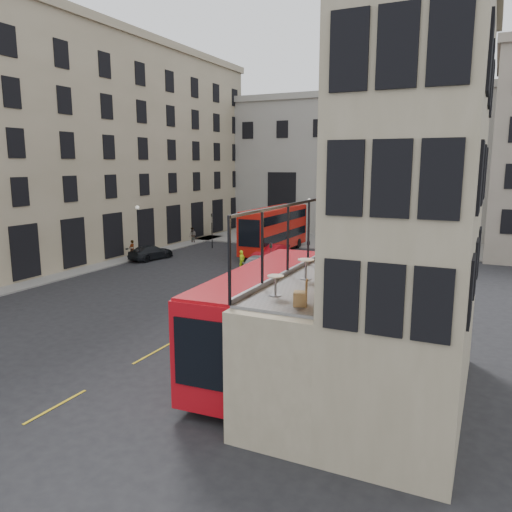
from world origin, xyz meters
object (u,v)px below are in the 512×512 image
at_px(pedestrian_a, 193,236).
at_px(cafe_chair_a, 301,298).
at_px(car_c, 151,252).
at_px(cafe_chair_c, 342,269).
at_px(pedestrian_b, 285,244).
at_px(bus_near, 262,313).
at_px(cafe_chair_d, 361,257).
at_px(pedestrian_c, 380,241).
at_px(cafe_table_near, 275,282).
at_px(car_b, 271,253).
at_px(cafe_table_far, 322,250).
at_px(street_lamp_a, 139,237).
at_px(pedestrian_d, 367,244).
at_px(bicycle, 273,274).
at_px(car_a, 255,265).
at_px(traffic_light_far, 212,226).
at_px(cafe_table_mid, 306,266).
at_px(cyclist, 242,261).
at_px(street_lamp_b, 309,225).
at_px(traffic_light_near, 271,263).
at_px(cafe_chair_b, 337,273).
at_px(pedestrian_e, 132,249).
at_px(bus_far, 274,228).

bearing_deg(pedestrian_a, cafe_chair_a, -40.24).
relative_size(car_c, cafe_chair_c, 5.88).
bearing_deg(pedestrian_b, bus_near, -119.98).
xyz_separation_m(bus_near, cafe_chair_d, (3.53, 3.25, 2.30)).
xyz_separation_m(pedestrian_c, cafe_chair_d, (5.29, -31.26, 4.01)).
height_order(bus_near, cafe_table_near, cafe_table_near).
bearing_deg(car_b, car_c, -154.68).
distance_m(cafe_table_far, cafe_chair_a, 7.64).
height_order(street_lamp_a, cafe_table_near, street_lamp_a).
height_order(bus_near, car_c, bus_near).
bearing_deg(pedestrian_c, pedestrian_a, -14.51).
xyz_separation_m(street_lamp_a, car_b, (10.91, 5.63, -1.59)).
height_order(pedestrian_d, cafe_table_far, cafe_table_far).
bearing_deg(car_c, cafe_chair_a, 145.52).
height_order(pedestrian_c, cafe_chair_c, cafe_chair_c).
bearing_deg(bus_near, bicycle, 111.95).
bearing_deg(pedestrian_c, car_a, 38.79).
height_order(traffic_light_far, cafe_chair_d, cafe_chair_d).
height_order(bicycle, cafe_table_far, cafe_table_far).
bearing_deg(pedestrian_b, cafe_chair_c, -113.69).
relative_size(pedestrian_a, cafe_table_near, 2.62).
relative_size(pedestrian_c, cafe_table_mid, 2.06).
distance_m(cyclist, cafe_chair_c, 23.14).
xyz_separation_m(cafe_table_near, cafe_table_mid, (0.09, 2.82, 0.06)).
bearing_deg(street_lamp_b, cafe_table_near, -72.35).
bearing_deg(traffic_light_near, cafe_chair_d, -44.64).
distance_m(bus_near, car_c, 27.96).
relative_size(traffic_light_near, cafe_chair_b, 3.99).
distance_m(car_a, pedestrian_a, 17.95).
height_order(car_b, cafe_chair_b, cafe_chair_b).
bearing_deg(cafe_chair_a, bicycle, 115.60).
xyz_separation_m(car_a, cafe_chair_c, (12.12, -17.17, 4.06)).
relative_size(pedestrian_e, cafe_table_mid, 2.24).
bearing_deg(pedestrian_d, pedestrian_b, 104.50).
bearing_deg(pedestrian_a, car_b, -13.53).
xyz_separation_m(car_a, car_c, (-11.95, 1.73, -0.09)).
height_order(traffic_light_near, cafe_table_near, cafe_table_near).
bearing_deg(cafe_chair_a, pedestrian_d, 99.57).
distance_m(bus_near, cafe_chair_c, 4.26).
distance_m(street_lamp_a, bicycle, 14.12).
relative_size(bus_near, cafe_table_far, 14.14).
height_order(cyclist, pedestrian_d, cyclist).
distance_m(bicycle, cafe_chair_a, 23.86).
bearing_deg(bicycle, cafe_table_mid, -130.81).
distance_m(street_lamp_b, bus_near, 34.52).
height_order(cyclist, pedestrian_c, cyclist).
bearing_deg(cafe_chair_d, street_lamp_b, 113.53).
height_order(car_b, pedestrian_c, pedestrian_c).
xyz_separation_m(traffic_light_far, bus_far, (7.29, 0.26, 0.20)).
distance_m(pedestrian_c, cafe_chair_c, 35.12).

